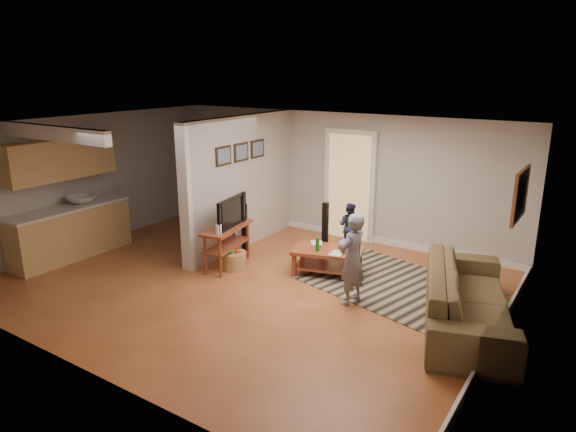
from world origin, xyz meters
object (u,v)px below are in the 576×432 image
(sofa, at_px, (465,324))
(tv_console, at_px, (227,230))
(toy_basket, at_px, (233,259))
(child, at_px, (351,303))
(coffee_table, at_px, (329,254))
(speaker_left, at_px, (244,227))
(speaker_right, at_px, (325,229))
(toddler, at_px, (349,248))

(sofa, relative_size, tv_console, 2.23)
(toy_basket, height_order, child, child)
(coffee_table, bearing_deg, sofa, -12.51)
(coffee_table, bearing_deg, speaker_left, 174.92)
(sofa, distance_m, toy_basket, 3.91)
(coffee_table, height_order, speaker_left, speaker_left)
(tv_console, relative_size, toy_basket, 2.69)
(child, bearing_deg, speaker_left, -99.59)
(child, bearing_deg, toy_basket, -83.06)
(speaker_right, bearing_deg, coffee_table, -65.66)
(speaker_right, xyz_separation_m, toddler, (0.20, 0.58, -0.50))
(sofa, height_order, child, child)
(speaker_right, distance_m, toy_basket, 1.78)
(sofa, bearing_deg, speaker_right, 47.90)
(tv_console, height_order, toy_basket, tv_console)
(sofa, height_order, toy_basket, toy_basket)
(toy_basket, xyz_separation_m, child, (2.31, -0.12, -0.16))
(sofa, xyz_separation_m, tv_console, (-4.04, -0.10, 0.65))
(speaker_left, height_order, speaker_right, speaker_right)
(speaker_right, relative_size, toy_basket, 2.24)
(speaker_right, xyz_separation_m, toy_basket, (-1.00, -1.43, -0.34))
(coffee_table, xyz_separation_m, child, (0.81, -0.78, -0.35))
(coffee_table, distance_m, speaker_right, 0.93)
(child, bearing_deg, tv_console, -83.67)
(speaker_right, bearing_deg, child, -58.62)
(coffee_table, bearing_deg, tv_console, -158.77)
(tv_console, bearing_deg, speaker_left, 97.97)
(coffee_table, relative_size, toddler, 1.43)
(sofa, xyz_separation_m, toddler, (-2.70, 1.87, 0.00))
(speaker_left, xyz_separation_m, toy_basket, (0.40, -0.84, -0.29))
(coffee_table, height_order, toddler, coffee_table)
(speaker_left, relative_size, toy_basket, 2.02)
(sofa, xyz_separation_m, coffee_table, (-2.40, 0.53, 0.35))
(tv_console, height_order, speaker_left, tv_console)
(toy_basket, relative_size, child, 0.33)
(tv_console, height_order, speaker_right, speaker_right)
(sofa, bearing_deg, child, 80.96)
(speaker_right, bearing_deg, toddler, 61.79)
(sofa, distance_m, toddler, 3.28)
(sofa, height_order, tv_console, tv_console)
(tv_console, bearing_deg, toddler, 45.70)
(toy_basket, xyz_separation_m, toddler, (1.20, 2.01, -0.16))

